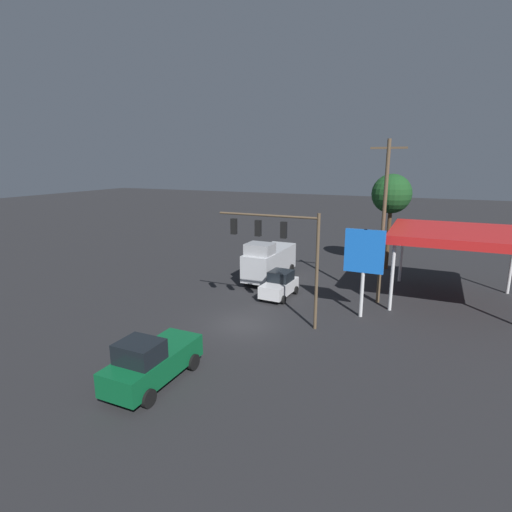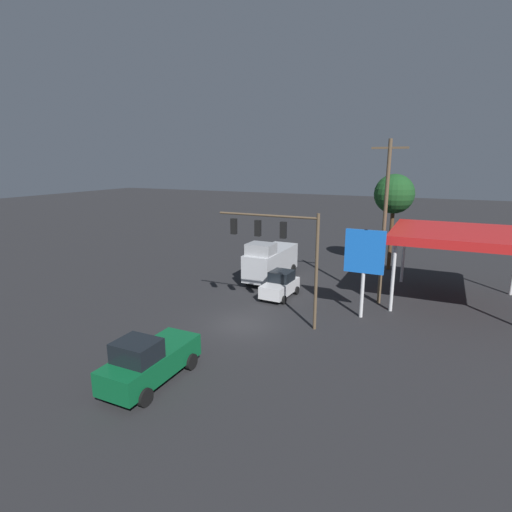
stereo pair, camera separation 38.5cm
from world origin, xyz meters
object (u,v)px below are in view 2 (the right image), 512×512
Objects in this scene: hatchback_crossing at (280,285)px; delivery_truck at (270,261)px; price_sign at (365,255)px; traffic_signal_assembly at (279,242)px; pickup_parked at (149,361)px; utility_pole at (385,220)px; street_tree at (394,195)px.

hatchback_crossing is 0.57× the size of delivery_truck.
price_sign is at bearing 59.94° from delivery_truck.
traffic_signal_assembly is 5.67m from price_sign.
traffic_signal_assembly reaches higher than hatchback_crossing.
pickup_parked is 0.76× the size of delivery_truck.
traffic_signal_assembly reaches higher than price_sign.
traffic_signal_assembly is at bearing 27.11° from delivery_truck.
delivery_truck reaches higher than hatchback_crossing.
pickup_parked is (2.73, 9.14, -4.15)m from traffic_signal_assembly.
delivery_truck is at bearing -31.06° from price_sign.
price_sign is 1.12× the size of pickup_parked.
street_tree is at bearing -86.82° from utility_pole.
utility_pole is (-5.26, -6.46, 0.78)m from traffic_signal_assembly.
street_tree is (-4.71, -16.44, 1.79)m from traffic_signal_assembly.
street_tree reaches higher than traffic_signal_assembly.
street_tree is (0.55, -9.98, 1.01)m from utility_pole.
hatchback_crossing is (6.31, -1.48, -3.24)m from price_sign.
pickup_parked is 0.58× the size of street_tree.
hatchback_crossing is 4.52m from delivery_truck.
street_tree is at bearing 133.42° from delivery_truck.
price_sign reaches higher than pickup_parked.
pickup_parked is 17.58m from delivery_truck.
hatchback_crossing is at bearing -69.72° from traffic_signal_assembly.
hatchback_crossing is at bearing 61.51° from street_tree.
pickup_parked is 27.29m from street_tree.
utility_pole is 2.20× the size of pickup_parked.
delivery_truck is at bearing -11.60° from utility_pole.
street_tree reaches higher than price_sign.
traffic_signal_assembly is 1.22× the size of price_sign.
hatchback_crossing is at bearing 14.76° from utility_pole.
traffic_signal_assembly is at bearing 74.02° from street_tree.
hatchback_crossing is at bearing 176.19° from pickup_parked.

